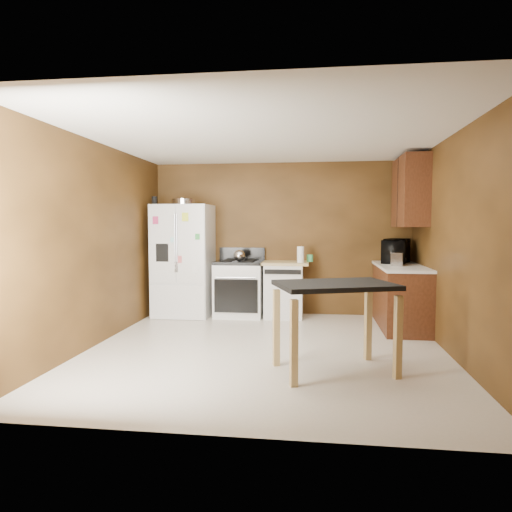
% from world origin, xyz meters
% --- Properties ---
extents(floor, '(4.50, 4.50, 0.00)m').
position_xyz_m(floor, '(0.00, 0.00, 0.00)').
color(floor, beige).
rests_on(floor, ground).
extents(ceiling, '(4.50, 4.50, 0.00)m').
position_xyz_m(ceiling, '(0.00, 0.00, 2.50)').
color(ceiling, white).
rests_on(ceiling, ground).
extents(wall_back, '(4.20, 0.00, 4.20)m').
position_xyz_m(wall_back, '(0.00, 2.25, 1.25)').
color(wall_back, brown).
rests_on(wall_back, ground).
extents(wall_front, '(4.20, 0.00, 4.20)m').
position_xyz_m(wall_front, '(0.00, -2.25, 1.25)').
color(wall_front, brown).
rests_on(wall_front, ground).
extents(wall_left, '(0.00, 4.50, 4.50)m').
position_xyz_m(wall_left, '(-2.10, 0.00, 1.25)').
color(wall_left, brown).
rests_on(wall_left, ground).
extents(wall_right, '(0.00, 4.50, 4.50)m').
position_xyz_m(wall_right, '(2.10, 0.00, 1.25)').
color(wall_right, brown).
rests_on(wall_right, ground).
extents(roasting_pan, '(0.38, 0.38, 0.09)m').
position_xyz_m(roasting_pan, '(-1.52, 1.84, 1.85)').
color(roasting_pan, silver).
rests_on(roasting_pan, refrigerator).
extents(pen_cup, '(0.09, 0.09, 0.13)m').
position_xyz_m(pen_cup, '(-2.00, 1.78, 1.87)').
color(pen_cup, black).
rests_on(pen_cup, refrigerator).
extents(kettle, '(0.18, 0.18, 0.18)m').
position_xyz_m(kettle, '(-0.62, 1.82, 0.99)').
color(kettle, silver).
rests_on(kettle, gas_range).
extents(paper_towel, '(0.13, 0.13, 0.25)m').
position_xyz_m(paper_towel, '(0.34, 1.83, 1.02)').
color(paper_towel, white).
rests_on(paper_towel, dishwasher).
extents(green_canister, '(0.13, 0.13, 0.11)m').
position_xyz_m(green_canister, '(0.49, 2.03, 0.95)').
color(green_canister, '#45B469').
rests_on(green_canister, dishwasher).
extents(toaster, '(0.21, 0.29, 0.19)m').
position_xyz_m(toaster, '(1.73, 1.37, 0.99)').
color(toaster, silver).
rests_on(toaster, right_cabinets).
extents(microwave, '(0.59, 0.70, 0.33)m').
position_xyz_m(microwave, '(1.80, 1.86, 1.07)').
color(microwave, black).
rests_on(microwave, right_cabinets).
extents(refrigerator, '(0.90, 0.80, 1.80)m').
position_xyz_m(refrigerator, '(-1.55, 1.86, 0.90)').
color(refrigerator, white).
rests_on(refrigerator, ground).
extents(gas_range, '(0.76, 0.68, 1.10)m').
position_xyz_m(gas_range, '(-0.64, 1.92, 0.46)').
color(gas_range, white).
rests_on(gas_range, ground).
extents(dishwasher, '(0.78, 0.63, 0.89)m').
position_xyz_m(dishwasher, '(0.08, 1.95, 0.45)').
color(dishwasher, white).
rests_on(dishwasher, ground).
extents(right_cabinets, '(0.63, 1.58, 2.45)m').
position_xyz_m(right_cabinets, '(1.84, 1.48, 0.91)').
color(right_cabinets, '#592B18').
rests_on(right_cabinets, ground).
extents(island, '(1.31, 1.08, 0.91)m').
position_xyz_m(island, '(0.77, -0.72, 0.76)').
color(island, black).
rests_on(island, ground).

